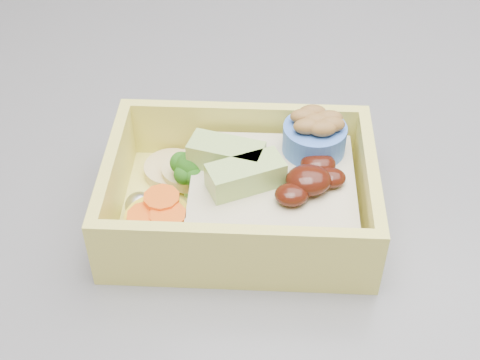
{
  "coord_description": "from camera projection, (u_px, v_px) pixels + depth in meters",
  "views": [
    {
      "loc": [
        -0.12,
        -0.51,
        1.28
      ],
      "look_at": [
        -0.11,
        -0.16,
        0.96
      ],
      "focal_mm": 50.0,
      "sensor_mm": 36.0,
      "label": 1
    }
  ],
  "objects": [
    {
      "name": "bento_box",
      "position": [
        249.0,
        191.0,
        0.48
      ],
      "size": [
        0.2,
        0.15,
        0.07
      ],
      "rotation": [
        0.0,
        0.0,
        -0.07
      ],
      "color": "#E4DB5E",
      "rests_on": "island"
    }
  ]
}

